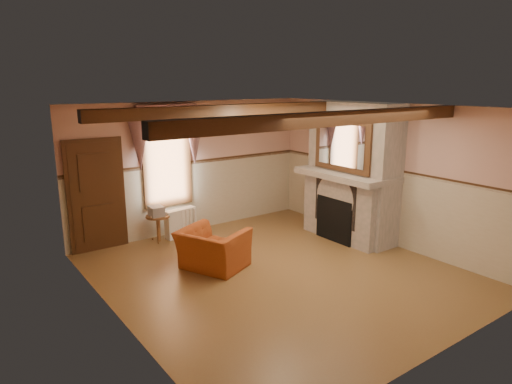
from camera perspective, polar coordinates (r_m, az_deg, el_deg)
floor at (r=7.95m, az=2.81°, el=-10.06°), size 5.50×6.00×0.01m
ceiling at (r=7.29m, az=3.07°, el=10.53°), size 5.50×6.00×0.01m
wall_back at (r=9.96m, az=-7.97°, el=3.14°), size 5.50×0.02×2.80m
wall_front at (r=5.59m, az=22.70°, el=-6.16°), size 5.50×0.02×2.80m
wall_left at (r=6.21m, az=-17.29°, el=-3.77°), size 0.02×6.00×2.80m
wall_right at (r=9.43m, az=16.07°, el=2.15°), size 0.02×6.00×2.80m
wainscot at (r=7.68m, az=2.87°, el=-4.92°), size 5.50×6.00×1.50m
chair_rail at (r=7.48m, az=2.94°, el=0.53°), size 5.50×6.00×0.08m
firebox at (r=9.49m, az=10.03°, el=-3.38°), size 0.20×0.95×0.90m
armchair at (r=8.05m, az=-5.41°, el=-7.10°), size 1.30×1.37×0.70m
side_table at (r=9.56m, az=-12.09°, el=-4.45°), size 0.62×0.62×0.55m
book_stack at (r=9.42m, az=-12.37°, el=-2.34°), size 0.27×0.33×0.20m
radiator at (r=9.75m, az=-9.41°, el=-3.81°), size 0.72×0.29×0.60m
bowl at (r=9.38m, az=11.63°, el=2.70°), size 0.32×0.32×0.08m
mantel_clock at (r=9.93m, az=8.15°, el=3.80°), size 0.14×0.24×0.20m
oil_lamp at (r=9.61m, az=10.02°, el=3.65°), size 0.11×0.11×0.28m
candle_red at (r=9.10m, az=13.56°, el=2.54°), size 0.06×0.06×0.16m
jar_yellow at (r=9.14m, az=13.31°, el=2.47°), size 0.06×0.06×0.12m
fireplace at (r=9.56m, az=12.04°, el=2.53°), size 0.85×2.00×2.80m
mantel at (r=9.44m, az=11.30°, el=2.18°), size 1.05×2.05×0.12m
overmantel_mirror at (r=9.21m, az=10.68°, el=5.77°), size 0.06×1.44×1.04m
door at (r=9.20m, az=-19.31°, el=-0.61°), size 1.10×0.10×2.10m
window at (r=9.63m, az=-11.09°, el=4.17°), size 1.06×0.08×2.02m
window_drapes at (r=9.47m, az=-11.02°, el=7.68°), size 1.30×0.14×1.40m
ceiling_beam_front at (r=6.41m, az=9.90°, el=9.03°), size 5.50×0.18×0.20m
ceiling_beam_back at (r=8.26m, az=-2.27°, el=10.21°), size 5.50×0.18×0.20m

